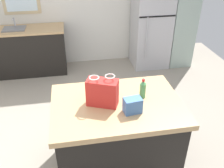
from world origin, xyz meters
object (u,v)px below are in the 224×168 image
refrigerator (151,23)px  small_box (133,105)px  shopping_bag (102,92)px  tall_cabinet (181,15)px  bottle (143,89)px  kitchen_island (117,135)px

refrigerator → small_box: size_ratio=10.56×
small_box → shopping_bag: bearing=146.2°
tall_cabinet → bottle: size_ratio=9.35×
refrigerator → shopping_bag: bearing=-117.5°
tall_cabinet → bottle: 2.96m
shopping_bag → bottle: (0.44, 0.05, -0.04)m
refrigerator → tall_cabinet: 0.63m
kitchen_island → refrigerator: (1.20, 2.59, 0.44)m
shopping_bag → small_box: size_ratio=2.00×
refrigerator → bottle: refrigerator is taller
tall_cabinet → small_box: size_ratio=12.11×
small_box → bottle: bottle is taller
shopping_bag → refrigerator: bearing=62.5°
refrigerator → kitchen_island: bearing=-114.8°
kitchen_island → refrigerator: bearing=65.2°
refrigerator → bottle: size_ratio=8.16×
kitchen_island → refrigerator: size_ratio=0.75×
small_box → kitchen_island: bearing=124.6°
refrigerator → shopping_bag: size_ratio=5.28×
kitchen_island → small_box: (0.12, -0.17, 0.53)m
small_box → refrigerator: bearing=68.7°
refrigerator → shopping_bag: refrigerator is taller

